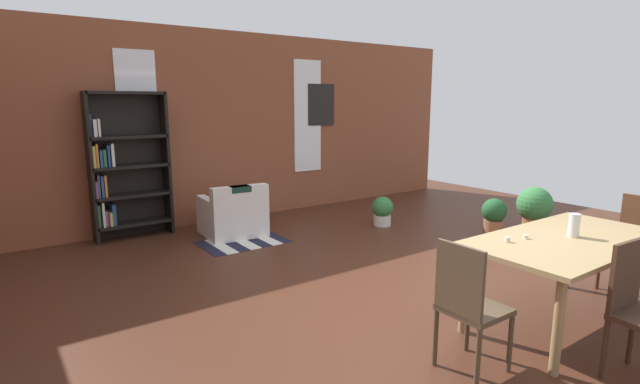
% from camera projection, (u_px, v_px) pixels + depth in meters
% --- Properties ---
extents(ground_plane, '(11.07, 11.07, 0.00)m').
position_uv_depth(ground_plane, '(438.00, 309.00, 4.34)').
color(ground_plane, '#492719').
extents(back_wall_brick, '(9.16, 0.12, 2.94)m').
position_uv_depth(back_wall_brick, '(231.00, 127.00, 7.52)').
color(back_wall_brick, brown).
rests_on(back_wall_brick, ground).
extents(window_pane_0, '(0.55, 0.02, 1.91)m').
position_uv_depth(window_pane_0, '(139.00, 120.00, 6.63)').
color(window_pane_0, white).
extents(window_pane_1, '(0.55, 0.02, 1.91)m').
position_uv_depth(window_pane_1, '(308.00, 116.00, 8.25)').
color(window_pane_1, white).
extents(dining_table, '(1.85, 0.97, 0.76)m').
position_uv_depth(dining_table, '(568.00, 247.00, 3.96)').
color(dining_table, '#9D8156').
rests_on(dining_table, ground).
extents(vase_on_table, '(0.09, 0.09, 0.20)m').
position_uv_depth(vase_on_table, '(574.00, 225.00, 3.96)').
color(vase_on_table, silver).
rests_on(vase_on_table, dining_table).
extents(tealight_candle_0, '(0.04, 0.04, 0.03)m').
position_uv_depth(tealight_candle_0, '(526.00, 237.00, 3.91)').
color(tealight_candle_0, silver).
rests_on(tealight_candle_0, dining_table).
extents(tealight_candle_1, '(0.04, 0.04, 0.04)m').
position_uv_depth(tealight_candle_1, '(507.00, 239.00, 3.82)').
color(tealight_candle_1, silver).
rests_on(tealight_candle_1, dining_table).
extents(dining_chair_near_left, '(0.42, 0.42, 0.95)m').
position_uv_depth(dining_chair_near_left, '(640.00, 308.00, 3.18)').
color(dining_chair_near_left, '#3E291C').
rests_on(dining_chair_near_left, ground).
extents(dining_chair_head_left, '(0.40, 0.40, 0.95)m').
position_uv_depth(dining_chair_head_left, '(468.00, 303.00, 3.25)').
color(dining_chair_head_left, '#4C3D2C').
rests_on(dining_chair_head_left, ground).
extents(dining_chair_head_right, '(0.41, 0.41, 0.95)m').
position_uv_depth(dining_chair_head_right, '(634.00, 240.00, 4.72)').
color(dining_chair_head_right, '#52311D').
rests_on(dining_chair_head_right, ground).
extents(bookshelf_tall, '(1.04, 0.29, 2.01)m').
position_uv_depth(bookshelf_tall, '(124.00, 167.00, 6.45)').
color(bookshelf_tall, black).
rests_on(bookshelf_tall, ground).
extents(armchair_white, '(0.85, 0.85, 0.75)m').
position_uv_depth(armchair_white, '(233.00, 216.00, 6.73)').
color(armchair_white, white).
rests_on(armchair_white, ground).
extents(potted_plant_by_shelf, '(0.32, 0.32, 0.45)m').
position_uv_depth(potted_plant_by_shelf, '(382.00, 210.00, 7.24)').
color(potted_plant_by_shelf, silver).
rests_on(potted_plant_by_shelf, ground).
extents(potted_plant_corner, '(0.50, 0.50, 0.67)m').
position_uv_depth(potted_plant_corner, '(534.00, 207.00, 6.84)').
color(potted_plant_corner, '#9E6042').
rests_on(potted_plant_corner, ground).
extents(potted_plant_window, '(0.35, 0.35, 0.51)m').
position_uv_depth(potted_plant_window, '(494.00, 215.00, 6.80)').
color(potted_plant_window, '#9E6042').
rests_on(potted_plant_window, ground).
extents(striped_rug, '(1.14, 0.77, 0.01)m').
position_uv_depth(striped_rug, '(243.00, 242.00, 6.42)').
color(striped_rug, '#1E1E33').
rests_on(striped_rug, ground).
extents(framed_picture, '(0.56, 0.03, 0.72)m').
position_uv_depth(framed_picture, '(321.00, 105.00, 8.37)').
color(framed_picture, black).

